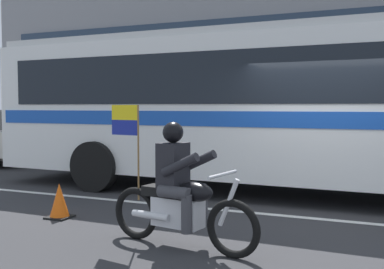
# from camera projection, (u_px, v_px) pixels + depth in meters

# --- Properties ---
(ground_plane) EXTENTS (60.00, 60.00, 0.00)m
(ground_plane) POSITION_uv_depth(u_px,v_px,m) (320.00, 211.00, 7.78)
(ground_plane) COLOR #2B2B2D
(sidewalk_curb) EXTENTS (28.00, 3.80, 0.15)m
(sidewalk_curb) POSITION_uv_depth(u_px,v_px,m) (346.00, 169.00, 12.46)
(sidewalk_curb) COLOR #A39E93
(sidewalk_curb) RESTS_ON ground_plane
(lane_center_stripe) EXTENTS (26.60, 0.14, 0.01)m
(lane_center_stripe) POSITION_uv_depth(u_px,v_px,m) (315.00, 218.00, 7.23)
(lane_center_stripe) COLOR silver
(lane_center_stripe) RESTS_ON ground_plane
(transit_bus) EXTENTS (13.35, 2.90, 3.22)m
(transit_bus) POSITION_uv_depth(u_px,v_px,m) (308.00, 100.00, 8.92)
(transit_bus) COLOR white
(transit_bus) RESTS_ON ground_plane
(motorcycle_with_rider) EXTENTS (2.17, 0.70, 1.78)m
(motorcycle_with_rider) POSITION_uv_depth(u_px,v_px,m) (179.00, 195.00, 5.71)
(motorcycle_with_rider) COLOR black
(motorcycle_with_rider) RESTS_ON ground_plane
(traffic_cone) EXTENTS (0.36, 0.36, 0.55)m
(traffic_cone) POSITION_uv_depth(u_px,v_px,m) (59.00, 202.00, 7.26)
(traffic_cone) COLOR #EA590F
(traffic_cone) RESTS_ON ground_plane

